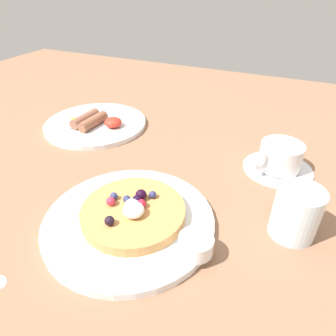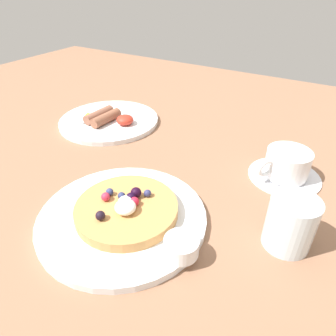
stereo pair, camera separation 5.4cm
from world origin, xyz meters
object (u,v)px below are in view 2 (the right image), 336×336
object	(u,v)px
coffee_saucer	(284,176)
coffee_cup	(287,163)
water_glass	(291,223)
syrup_ramekin	(181,246)
breakfast_plate	(109,121)
pancake_plate	(123,217)

from	to	relation	value
coffee_saucer	coffee_cup	bearing A→B (deg)	-124.68
coffee_saucer	water_glass	distance (cm)	18.51
syrup_ramekin	water_glass	distance (cm)	16.24
breakfast_plate	syrup_ramekin	bearing A→B (deg)	-37.65
breakfast_plate	coffee_saucer	bearing A→B (deg)	-1.79
breakfast_plate	coffee_saucer	size ratio (longest dim) A/B	1.87
pancake_plate	water_glass	xyz separation A→B (cm)	(24.13, 8.81, 3.50)
coffee_saucer	breakfast_plate	bearing A→B (deg)	178.21
coffee_cup	water_glass	xyz separation A→B (cm)	(4.34, -17.49, 0.75)
pancake_plate	water_glass	bearing A→B (deg)	20.06
coffee_saucer	pancake_plate	bearing A→B (deg)	-126.96
breakfast_plate	coffee_saucer	world-z (taller)	breakfast_plate
syrup_ramekin	water_glass	bearing A→B (deg)	41.89
water_glass	breakfast_plate	bearing A→B (deg)	159.41
breakfast_plate	coffee_cup	size ratio (longest dim) A/B	2.54
pancake_plate	breakfast_plate	size ratio (longest dim) A/B	1.05
syrup_ramekin	coffee_cup	distance (cm)	29.32
coffee_cup	water_glass	bearing A→B (deg)	-76.07
pancake_plate	coffee_cup	bearing A→B (deg)	53.03
water_glass	syrup_ramekin	bearing A→B (deg)	-138.11
pancake_plate	coffee_cup	xyz separation A→B (cm)	(19.79, 26.30, 2.74)
syrup_ramekin	coffee_cup	world-z (taller)	coffee_cup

